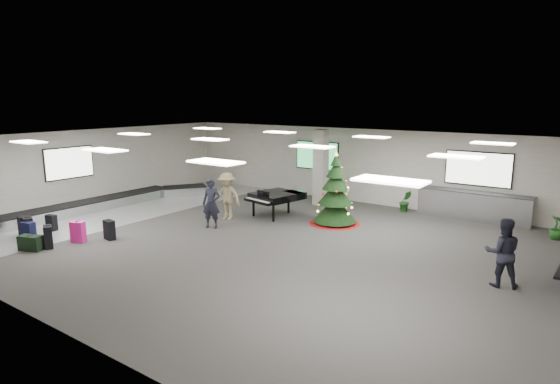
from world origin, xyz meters
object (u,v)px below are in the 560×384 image
Objects in this scene: traveler_b at (227,196)px; potted_plant_right at (557,228)px; grand_piano at (275,197)px; christmas_tree at (335,199)px; traveler_a at (211,204)px; service_counter at (473,206)px; pink_suitcase at (78,232)px; baggage_carousel at (109,203)px; traveler_bench at (503,253)px; potted_plant_left at (405,201)px.

traveler_b reaches higher than potted_plant_right.
potted_plant_right is (9.21, 2.83, -0.37)m from grand_piano.
christmas_tree is 4.03m from traveler_b.
christmas_tree is 1.52× the size of traveler_a.
traveler_a is at bearing -138.20° from service_counter.
pink_suitcase is 0.88× the size of potted_plant_right.
baggage_carousel is at bearing -159.89° from potted_plant_right.
baggage_carousel is 12.33× the size of potted_plant_right.
traveler_a reaches higher than traveler_bench.
grand_piano is 1.86m from traveler_b.
pink_suitcase is at bearing -2.16° from traveler_bench.
potted_plant_right reaches higher than pink_suitcase.
traveler_a is (2.28, 3.69, 0.54)m from pink_suitcase.
traveler_bench is (9.34, 0.27, -0.02)m from traveler_a.
traveler_a is at bearing 2.84° from baggage_carousel.
traveler_b is at bearing 81.60° from traveler_a.
pink_suitcase is at bearing -129.67° from christmas_tree.
pink_suitcase is 5.28m from traveler_b.
pink_suitcase is 12.12m from potted_plant_left.
grand_piano is 1.25× the size of traveler_bench.
service_counter is 9.21m from traveler_b.
potted_plant_left is (1.43, 3.22, -0.47)m from christmas_tree.
potted_plant_left reaches higher than baggage_carousel.
traveler_b is at bearing 46.22° from pink_suitcase.
service_counter is at bearing 17.66° from traveler_a.
grand_piano is (-6.38, -3.82, 0.22)m from service_counter.
service_counter is 1.52× the size of christmas_tree.
traveler_bench reaches higher than potted_plant_left.
service_counter is 5.27m from christmas_tree.
potted_plant_right is (12.33, 9.15, 0.06)m from pink_suitcase.
traveler_a is 1.03× the size of traveler_bench.
grand_piano is 8.83m from traveler_bench.
traveler_b is 11.24m from potted_plant_right.
potted_plant_right is (10.39, 4.27, -0.50)m from traveler_b.
potted_plant_left is at bearing 28.79° from traveler_a.
traveler_bench is at bearing -71.05° from service_counter.
traveler_b is 2.04× the size of potted_plant_left.
traveler_a is at bearing -137.44° from christmas_tree.
potted_plant_right is (2.83, -0.99, -0.15)m from service_counter.
service_counter is at bearing 42.36° from grand_piano.
traveler_a is at bearing -127.07° from potted_plant_left.
pink_suitcase is 7.07m from grand_piano.
baggage_carousel is 4.57× the size of grand_piano.
potted_plant_right is (15.67, 5.74, 0.18)m from baggage_carousel.
grand_piano is (3.12, 6.32, 0.43)m from pink_suitcase.
grand_piano is at bearing 41.68° from pink_suitcase.
potted_plant_left is (6.98, 9.91, 0.10)m from pink_suitcase.
service_counter is 7.44m from grand_piano.
baggage_carousel is 11.12× the size of potted_plant_left.
service_counter is 4.64× the size of potted_plant_left.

